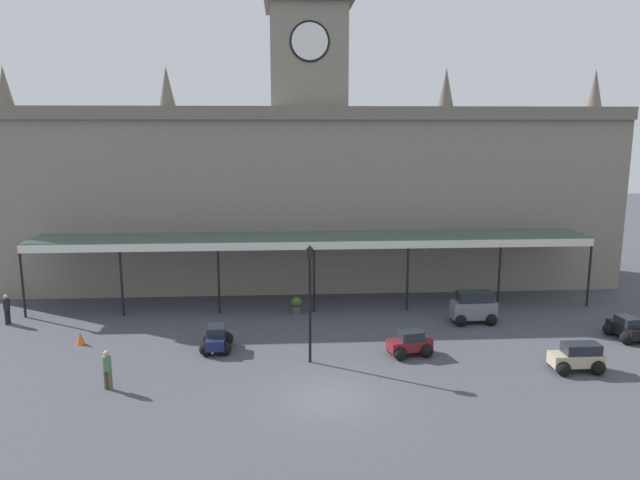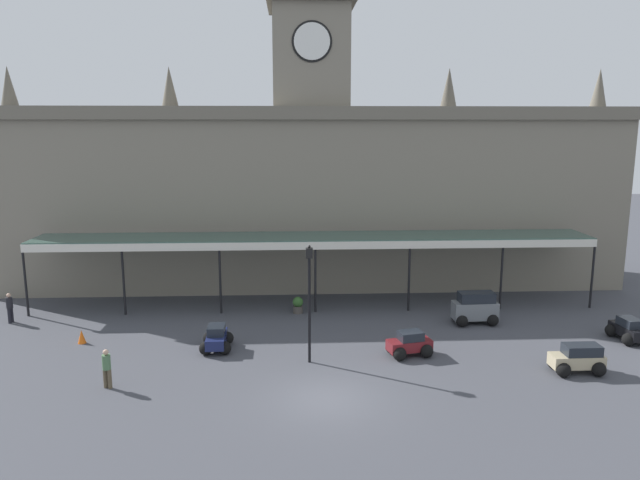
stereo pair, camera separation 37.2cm
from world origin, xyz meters
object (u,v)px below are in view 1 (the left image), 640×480
Objects in this scene: car_black_sedan at (626,330)px; victorian_lamppost at (310,291)px; car_grey_van at (474,309)px; car_beige_estate at (577,359)px; pedestrian_crossing_forecourt at (107,368)px; traffic_cone at (80,338)px; pedestrian_beside_cars at (7,308)px; car_maroon_sedan at (410,345)px; car_navy_sedan at (217,340)px; planter_near_kerb at (297,305)px.

car_black_sedan is 16.46m from victorian_lamppost.
car_grey_van is 1.08× the size of car_beige_estate.
traffic_cone is (-2.84, 5.30, -0.57)m from pedestrian_crossing_forecourt.
pedestrian_beside_cars is (-32.28, 4.33, 0.41)m from car_black_sedan.
victorian_lamppost reaches higher than car_beige_estate.
pedestrian_beside_cars is at bearing 164.53° from car_maroon_sedan.
car_black_sedan is 1.28× the size of pedestrian_beside_cars.
car_navy_sedan is at bearing -9.70° from traffic_cone.
car_navy_sedan reaches higher than planter_near_kerb.
car_maroon_sedan is at bearing -7.73° from car_navy_sedan.
planter_near_kerb is (-16.52, 5.31, -0.01)m from car_black_sedan.
car_grey_van reaches higher than planter_near_kerb.
pedestrian_beside_cars is at bearing 131.97° from pedestrian_crossing_forecourt.
traffic_cone is at bearing -34.26° from pedestrian_beside_cars.
car_black_sedan is at bearing 0.60° from car_navy_sedan.
pedestrian_beside_cars is at bearing 176.92° from car_grey_van.
pedestrian_crossing_forecourt is 9.04m from victorian_lamppost.
victorian_lamppost is at bearing 15.59° from pedestrian_crossing_forecourt.
car_beige_estate is 3.33× the size of traffic_cone.
car_maroon_sedan is 1.03× the size of car_black_sedan.
planter_near_kerb is at bearing 127.31° from car_maroon_sedan.
pedestrian_crossing_forecourt reaches higher than planter_near_kerb.
pedestrian_beside_cars reaches higher than traffic_cone.
car_maroon_sedan is at bearing -8.57° from traffic_cone.
victorian_lamppost reaches higher than traffic_cone.
pedestrian_crossing_forecourt is at bearing -178.24° from car_beige_estate.
pedestrian_crossing_forecourt is (-13.09, -2.90, 0.41)m from car_maroon_sedan.
car_grey_van is 2.53× the size of planter_near_kerb.
car_grey_van is at bearing 5.64° from traffic_cone.
traffic_cone is (-20.41, -2.02, -0.47)m from car_grey_van.
car_maroon_sedan is at bearing -52.69° from planter_near_kerb.
victorian_lamppost is (-9.18, -4.98, 2.54)m from car_grey_van.
planter_near_kerb is at bearing 54.17° from car_navy_sedan.
car_grey_van is at bearing 28.47° from victorian_lamppost.
car_maroon_sedan is 1.32× the size of pedestrian_beside_cars.
car_black_sedan is 27.33m from traffic_cone.
victorian_lamppost reaches higher than pedestrian_beside_cars.
car_beige_estate reaches higher than car_maroon_sedan.
car_maroon_sedan is 9.22m from car_navy_sedan.
planter_near_kerb is (10.79, 4.36, 0.15)m from traffic_cone.
car_maroon_sedan is 5.53m from victorian_lamppost.
car_maroon_sedan is at bearing 12.49° from pedestrian_crossing_forecourt.
victorian_lamppost is (-4.71, -0.56, 2.85)m from car_maroon_sedan.
car_beige_estate is 15.11m from planter_near_kerb.
pedestrian_beside_cars is at bearing 158.61° from victorian_lamppost.
pedestrian_crossing_forecourt reaches higher than car_maroon_sedan.
car_beige_estate reaches higher than planter_near_kerb.
car_black_sedan is at bearing -7.64° from pedestrian_beside_cars.
pedestrian_crossing_forecourt reaches higher than car_navy_sedan.
pedestrian_crossing_forecourt is 0.31× the size of victorian_lamppost.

